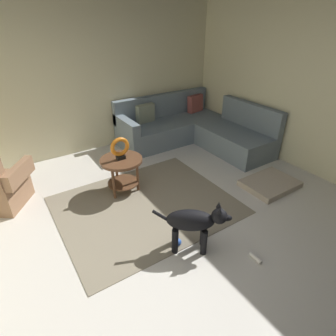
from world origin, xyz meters
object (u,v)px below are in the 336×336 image
(torus_sculpture, at_px, (120,148))
(dog_bed_mat, at_px, (270,184))
(side_table, at_px, (122,167))
(dog, at_px, (194,222))
(dog_toy_rope, at_px, (256,258))
(sectional_couch, at_px, (193,130))
(dog_toy_ball, at_px, (178,242))

(torus_sculpture, distance_m, dog_bed_mat, 2.33)
(side_table, height_order, dog, dog)
(dog_bed_mat, relative_size, dog_toy_rope, 5.24)
(sectional_couch, bearing_deg, side_table, -156.88)
(sectional_couch, bearing_deg, torus_sculpture, -156.88)
(dog_bed_mat, height_order, dog_toy_rope, dog_bed_mat)
(side_table, xyz_separation_m, torus_sculpture, (0.00, 0.00, 0.29))
(side_table, bearing_deg, dog_bed_mat, -29.98)
(torus_sculpture, relative_size, dog, 0.46)
(side_table, distance_m, torus_sculpture, 0.29)
(torus_sculpture, bearing_deg, dog, -83.99)
(sectional_couch, distance_m, dog_bed_mat, 1.96)
(side_table, bearing_deg, dog_toy_ball, -88.36)
(dog, distance_m, dog_toy_rope, 0.77)
(torus_sculpture, xyz_separation_m, dog_toy_rope, (0.62, -1.99, -0.69))
(side_table, bearing_deg, torus_sculpture, 0.00)
(dog, bearing_deg, sectional_couch, 179.18)
(torus_sculpture, relative_size, dog_bed_mat, 0.41)
(sectional_couch, xyz_separation_m, side_table, (-1.94, -0.83, 0.13))
(dog_bed_mat, bearing_deg, dog_toy_ball, -172.89)
(sectional_couch, relative_size, dog, 3.17)
(sectional_couch, relative_size, dog_toy_ball, 25.31)
(dog, bearing_deg, dog_bed_mat, 138.57)
(torus_sculpture, bearing_deg, dog_toy_rope, -72.67)
(dog, bearing_deg, side_table, -137.19)
(sectional_couch, height_order, dog_toy_rope, sectional_couch)
(side_table, distance_m, dog_toy_ball, 1.40)
(dog_bed_mat, xyz_separation_m, dog_toy_rope, (-1.31, -0.88, -0.02))
(sectional_couch, height_order, dog, sectional_couch)
(dog, bearing_deg, dog_toy_ball, -101.90)
(dog_bed_mat, bearing_deg, sectional_couch, 89.84)
(dog, distance_m, dog_toy_ball, 0.38)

